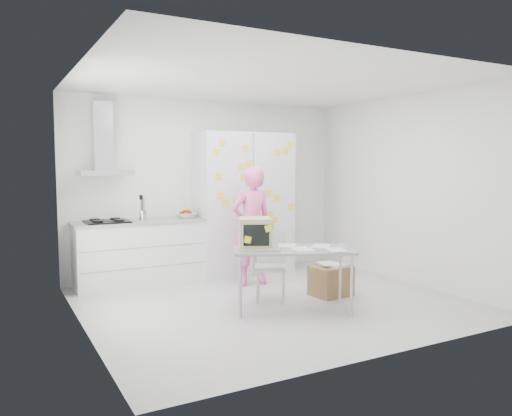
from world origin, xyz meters
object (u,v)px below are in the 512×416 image
person (252,226)px  desk (269,240)px  cardboard_box (331,280)px  chair (271,261)px

person → desk: 1.26m
cardboard_box → person: bearing=122.4°
person → cardboard_box: 1.36m
chair → desk: bearing=-89.9°
person → chair: size_ratio=1.93×
desk → cardboard_box: bearing=34.7°
cardboard_box → desk: bearing=-170.2°
person → desk: (-0.40, -1.19, -0.02)m
person → cardboard_box: person is taller
chair → cardboard_box: size_ratio=1.67×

